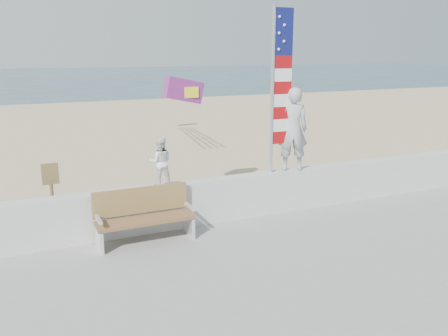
{
  "coord_description": "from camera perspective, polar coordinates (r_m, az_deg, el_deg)",
  "views": [
    {
      "loc": [
        -3.68,
        -6.63,
        3.64
      ],
      "look_at": [
        0.2,
        1.8,
        1.35
      ],
      "focal_mm": 38.0,
      "sensor_mm": 36.0,
      "label": 1
    }
  ],
  "objects": [
    {
      "name": "ground",
      "position": [
        8.41,
        3.98,
        -11.82
      ],
      "size": [
        220.0,
        220.0,
        0.0
      ],
      "primitive_type": "plane",
      "color": "#2D4A5A",
      "rests_on": "ground"
    },
    {
      "name": "sign",
      "position": [
        9.88,
        -20.0,
        -2.82
      ],
      "size": [
        0.32,
        0.07,
        1.46
      ],
      "color": "brown",
      "rests_on": "sand"
    },
    {
      "name": "parafoil_kite",
      "position": [
        11.19,
        -4.77,
        9.29
      ],
      "size": [
        1.0,
        0.35,
        0.67
      ],
      "color": "red",
      "rests_on": "ground"
    },
    {
      "name": "child",
      "position": [
        9.25,
        -7.65,
        0.74
      ],
      "size": [
        0.54,
        0.46,
        0.96
      ],
      "primitive_type": "imported",
      "rotation": [
        0.0,
        0.0,
        2.91
      ],
      "color": "white",
      "rests_on": "seawall"
    },
    {
      "name": "seawall",
      "position": [
        9.85,
        -1.55,
        -3.93
      ],
      "size": [
        30.0,
        0.35,
        0.9
      ],
      "primitive_type": "cube",
      "color": "silver",
      "rests_on": "boardwalk"
    },
    {
      "name": "bench",
      "position": [
        8.95,
        -9.61,
        -5.6
      ],
      "size": [
        1.8,
        0.57,
        1.0
      ],
      "color": "brown",
      "rests_on": "boardwalk"
    },
    {
      "name": "flag",
      "position": [
        10.1,
        6.48,
        10.1
      ],
      "size": [
        0.5,
        0.08,
        3.5
      ],
      "color": "silver",
      "rests_on": "seawall"
    },
    {
      "name": "sand",
      "position": [
        16.45,
        -11.19,
        0.95
      ],
      "size": [
        90.0,
        40.0,
        0.08
      ],
      "primitive_type": "cube",
      "color": "tan",
      "rests_on": "ground"
    },
    {
      "name": "adult",
      "position": [
        10.42,
        8.24,
        4.62
      ],
      "size": [
        0.78,
        0.67,
        1.82
      ],
      "primitive_type": "imported",
      "rotation": [
        0.0,
        0.0,
        2.73
      ],
      "color": "#A2A2A8",
      "rests_on": "seawall"
    }
  ]
}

